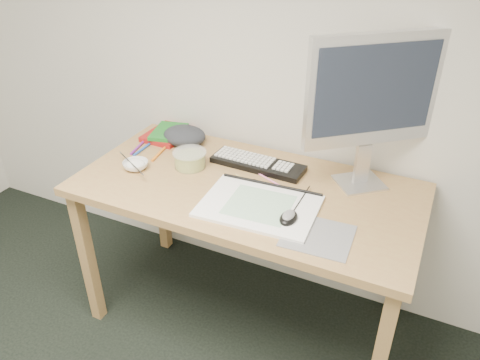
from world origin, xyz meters
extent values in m
plane|color=beige|center=(0.00, 1.80, 1.30)|extent=(3.60, 0.00, 3.60)
cube|color=#A6854C|center=(-0.44, 1.13, 0.36)|extent=(0.05, 0.05, 0.71)
cube|color=#A6854C|center=(-0.44, 1.73, 0.36)|extent=(0.05, 0.05, 0.71)
cube|color=#A6854C|center=(0.86, 1.73, 0.36)|extent=(0.05, 0.05, 0.71)
cube|color=#A6854C|center=(0.21, 1.43, 0.73)|extent=(1.40, 0.70, 0.03)
cube|color=slate|center=(0.58, 1.23, 0.75)|extent=(0.24, 0.22, 0.00)
cube|color=silver|center=(0.32, 1.31, 0.76)|extent=(0.45, 0.33, 0.01)
cube|color=black|center=(0.19, 1.60, 0.76)|extent=(0.42, 0.15, 0.02)
cube|color=silver|center=(0.63, 1.65, 0.75)|extent=(0.24, 0.24, 0.01)
cube|color=silver|center=(0.63, 1.65, 0.84)|extent=(0.06, 0.05, 0.17)
cube|color=silver|center=(0.63, 1.65, 1.15)|extent=(0.43, 0.36, 0.42)
cube|color=black|center=(0.63, 1.65, 1.16)|extent=(0.37, 0.31, 0.33)
ellipsoid|color=black|center=(0.45, 1.27, 0.78)|extent=(0.06, 0.10, 0.03)
imported|color=silver|center=(-0.28, 1.35, 0.77)|extent=(0.11, 0.11, 0.03)
cylinder|color=silver|center=(-0.28, 1.33, 0.79)|extent=(0.21, 0.13, 0.02)
cylinder|color=#DFDF4F|center=(-0.08, 1.47, 0.79)|extent=(0.16, 0.16, 0.07)
cube|color=maroon|center=(-0.33, 1.69, 0.76)|extent=(0.19, 0.24, 0.02)
cube|color=#1B6F22|center=(-0.31, 1.67, 0.78)|extent=(0.18, 0.22, 0.02)
ellipsoid|color=#25272C|center=(-0.22, 1.66, 0.79)|extent=(0.21, 0.19, 0.07)
cylinder|color=pink|center=(0.25, 1.52, 0.75)|extent=(0.18, 0.08, 0.01)
cylinder|color=tan|center=(0.22, 1.45, 0.75)|extent=(0.16, 0.08, 0.01)
cylinder|color=black|center=(0.31, 1.46, 0.75)|extent=(0.17, 0.05, 0.01)
cylinder|color=#2150B3|center=(-0.35, 1.50, 0.76)|extent=(0.02, 0.13, 0.01)
cylinder|color=orange|center=(-0.26, 1.50, 0.76)|extent=(0.03, 0.13, 0.01)
cylinder|color=#7C268E|center=(-0.38, 1.51, 0.76)|extent=(0.03, 0.13, 0.01)
camera|label=1|loc=(0.88, -0.05, 1.75)|focal=35.00mm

